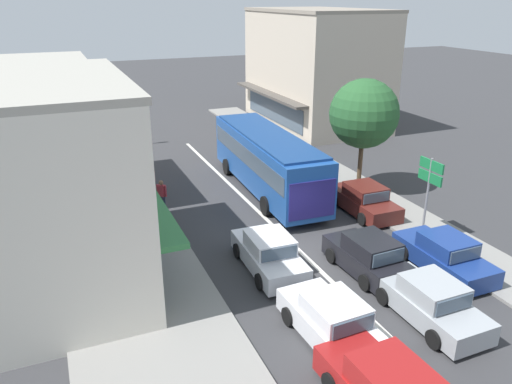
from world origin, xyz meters
TOP-DOWN VIEW (x-y plane):
  - ground_plane at (0.00, 0.00)m, footprint 140.00×140.00m
  - lane_centre_line at (0.00, 4.00)m, footprint 0.20×28.00m
  - sidewalk_left at (-6.80, 6.00)m, footprint 5.20×44.00m
  - kerb_right at (6.20, 6.00)m, footprint 2.80×44.00m
  - shopfront_corner_near at (-10.18, 1.84)m, footprint 8.69×9.35m
  - shopfront_mid_block at (-10.18, 10.85)m, footprint 7.80×7.99m
  - building_right_far at (11.48, 20.09)m, footprint 8.31×12.56m
  - city_bus at (1.54, 7.20)m, footprint 3.06×10.95m
  - hatchback_behind_bus_mid at (1.58, -2.15)m, footprint 1.92×3.76m
  - sedan_adjacent_lane_lead at (-1.79, -0.47)m, footprint 2.01×4.26m
  - sedan_adjacent_lane_trail at (1.74, -5.47)m, footprint 1.93×4.22m
  - sedan_queue_far_back at (-1.76, -5.21)m, footprint 2.03×4.27m
  - parked_sedan_kerb_front at (4.40, -3.19)m, footprint 1.90×4.20m
  - parked_sedan_kerb_second at (4.72, 2.71)m, footprint 1.94×4.22m
  - traffic_light_downstreet at (-4.20, 18.99)m, footprint 0.33×0.24m
  - directional_road_sign at (5.73, -0.45)m, footprint 0.10×1.40m
  - street_tree_right at (6.20, 5.36)m, footprint 3.62×3.62m
  - pedestrian_with_handbag_near at (-4.56, 8.58)m, footprint 0.64×0.43m
  - pedestrian_browsing_midblock at (-4.43, 6.28)m, footprint 0.41×0.45m

SIDE VIEW (x-z plane):
  - ground_plane at x=0.00m, z-range 0.00..0.00m
  - lane_centre_line at x=0.00m, z-range 0.00..0.01m
  - kerb_right at x=6.20m, z-range 0.00..0.12m
  - sidewalk_left at x=-6.80m, z-range 0.00..0.14m
  - sedan_adjacent_lane_lead at x=-1.79m, z-range -0.07..1.40m
  - sedan_adjacent_lane_trail at x=1.74m, z-range -0.07..1.40m
  - sedan_queue_far_back at x=-1.76m, z-range -0.07..1.40m
  - parked_sedan_kerb_front at x=4.40m, z-range -0.07..1.40m
  - parked_sedan_kerb_second at x=4.72m, z-range -0.07..1.40m
  - hatchback_behind_bus_mid at x=1.58m, z-range -0.06..1.48m
  - pedestrian_browsing_midblock at x=-4.43m, z-range 0.25..1.88m
  - pedestrian_with_handbag_near at x=-4.56m, z-range 0.25..1.88m
  - city_bus at x=1.54m, z-range 0.27..3.49m
  - directional_road_sign at x=5.73m, z-range 0.90..4.50m
  - traffic_light_downstreet at x=-4.20m, z-range 0.75..4.95m
  - shopfront_mid_block at x=-10.18m, z-range 0.00..7.04m
  - shopfront_corner_near at x=-10.18m, z-range 0.00..7.49m
  - street_tree_right at x=6.20m, z-range 1.22..7.30m
  - building_right_far at x=11.48m, z-range -0.01..9.04m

